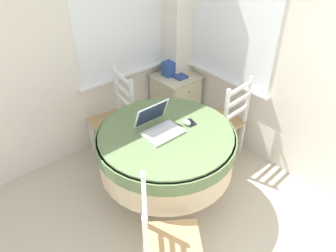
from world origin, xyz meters
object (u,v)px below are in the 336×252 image
object	(u,v)px
dining_chair_camera_near	(166,243)
computer_mouse	(187,123)
dining_chair_near_right_window	(224,122)
round_dining_table	(166,147)
dining_chair_near_back_window	(115,119)
laptop	(159,126)
cell_phone	(191,122)
storage_box	(169,69)
corner_cabinet	(176,99)
book_on_cabinet	(178,75)

from	to	relation	value
dining_chair_camera_near	computer_mouse	bearing A→B (deg)	39.29
dining_chair_near_right_window	dining_chair_camera_near	world-z (taller)	same
round_dining_table	dining_chair_near_back_window	distance (m)	0.89
dining_chair_near_back_window	laptop	bearing A→B (deg)	-92.54
round_dining_table	cell_phone	bearing A→B (deg)	-6.64
round_dining_table	dining_chair_camera_near	xyz separation A→B (m)	(-0.57, -0.68, -0.15)
storage_box	cell_phone	bearing A→B (deg)	-120.73
laptop	cell_phone	size ratio (longest dim) A/B	2.97
dining_chair_camera_near	corner_cabinet	xyz separation A→B (m)	(1.50, 1.60, -0.12)
laptop	dining_chair_near_back_window	world-z (taller)	laptop
corner_cabinet	storage_box	distance (m)	0.43
computer_mouse	dining_chair_near_back_window	world-z (taller)	dining_chair_near_back_window
laptop	dining_chair_near_back_window	bearing A→B (deg)	87.46
dining_chair_near_right_window	corner_cabinet	distance (m)	0.86
round_dining_table	cell_phone	size ratio (longest dim) A/B	11.00
dining_chair_near_back_window	dining_chair_near_right_window	world-z (taller)	same
laptop	computer_mouse	bearing A→B (deg)	-19.70
laptop	computer_mouse	world-z (taller)	laptop
laptop	round_dining_table	bearing A→B (deg)	-63.35
cell_phone	corner_cabinet	xyz separation A→B (m)	(0.66, 0.95, -0.44)
cell_phone	dining_chair_near_right_window	bearing A→B (deg)	9.47
cell_phone	dining_chair_near_right_window	size ratio (longest dim) A/B	0.12
dining_chair_near_right_window	book_on_cabinet	world-z (taller)	dining_chair_near_right_window
book_on_cabinet	cell_phone	bearing A→B (deg)	-125.68
computer_mouse	book_on_cabinet	distance (m)	1.17
dining_chair_near_back_window	storage_box	xyz separation A→B (m)	(0.87, 0.11, 0.29)
dining_chair_camera_near	book_on_cabinet	bearing A→B (deg)	46.21
laptop	computer_mouse	distance (m)	0.27
book_on_cabinet	dining_chair_near_right_window	bearing A→B (deg)	-93.84
laptop	cell_phone	xyz separation A→B (m)	(0.30, -0.09, -0.05)
cell_phone	book_on_cabinet	world-z (taller)	cell_phone
dining_chair_near_back_window	dining_chair_camera_near	world-z (taller)	same
cell_phone	dining_chair_camera_near	bearing A→B (deg)	-142.50
cell_phone	dining_chair_camera_near	world-z (taller)	dining_chair_camera_near
corner_cabinet	laptop	bearing A→B (deg)	-138.12
computer_mouse	dining_chair_near_right_window	bearing A→B (deg)	8.58
dining_chair_near_right_window	dining_chair_near_back_window	bearing A→B (deg)	137.28
computer_mouse	storage_box	size ratio (longest dim) A/B	0.51
dining_chair_near_right_window	storage_box	world-z (taller)	dining_chair_near_right_window
computer_mouse	book_on_cabinet	world-z (taller)	computer_mouse
round_dining_table	cell_phone	xyz separation A→B (m)	(0.27, -0.03, 0.17)
cell_phone	round_dining_table	bearing A→B (deg)	173.36
cell_phone	storage_box	world-z (taller)	storage_box
dining_chair_near_right_window	dining_chair_camera_near	xyz separation A→B (m)	(-1.45, -0.75, 0.00)
laptop	dining_chair_near_right_window	distance (m)	0.98
cell_phone	corner_cabinet	bearing A→B (deg)	55.36
round_dining_table	computer_mouse	world-z (taller)	computer_mouse
cell_phone	dining_chair_near_back_window	xyz separation A→B (m)	(-0.27, 0.91, -0.32)
dining_chair_camera_near	storage_box	distance (m)	2.23
dining_chair_near_right_window	storage_box	xyz separation A→B (m)	(-0.00, 0.92, 0.29)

